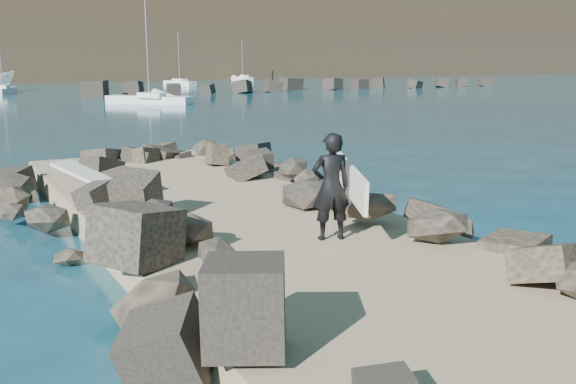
# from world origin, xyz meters

# --- Properties ---
(ground) EXTENTS (800.00, 800.00, 0.00)m
(ground) POSITION_xyz_m (0.00, 0.00, 0.00)
(ground) COLOR #0F384C
(ground) RESTS_ON ground
(jetty) EXTENTS (6.00, 26.00, 0.60)m
(jetty) POSITION_xyz_m (0.00, -2.00, 0.30)
(jetty) COLOR #8C7759
(jetty) RESTS_ON ground
(riprap_left) EXTENTS (2.60, 22.00, 1.00)m
(riprap_left) POSITION_xyz_m (-2.90, -1.50, 0.50)
(riprap_left) COLOR black
(riprap_left) RESTS_ON ground
(riprap_right) EXTENTS (2.60, 22.00, 1.00)m
(riprap_right) POSITION_xyz_m (2.90, -1.50, 0.50)
(riprap_right) COLOR black
(riprap_right) RESTS_ON ground
(breakwater_secondary) EXTENTS (52.00, 4.00, 1.20)m
(breakwater_secondary) POSITION_xyz_m (35.00, 55.00, 0.60)
(breakwater_secondary) COLOR black
(breakwater_secondary) RESTS_ON ground
(surfboard_resting) EXTENTS (1.65, 2.38, 0.08)m
(surfboard_resting) POSITION_xyz_m (-2.43, 4.12, 1.04)
(surfboard_resting) COLOR silver
(surfboard_resting) RESTS_ON riprap_left
(surfer_with_board) EXTENTS (1.37, 2.33, 2.00)m
(surfer_with_board) POSITION_xyz_m (0.76, -1.38, 1.61)
(surfer_with_board) COLOR black
(surfer_with_board) RESTS_ON jetty
(sailboat_d) EXTENTS (2.91, 6.08, 7.30)m
(sailboat_d) POSITION_xyz_m (24.59, 73.69, 0.35)
(sailboat_d) COLOR white
(sailboat_d) RESTS_ON ground
(sailboat_b) EXTENTS (3.27, 5.96, 7.22)m
(sailboat_b) POSITION_xyz_m (1.42, 64.40, 0.35)
(sailboat_b) COLOR white
(sailboat_b) RESTS_ON ground
(sailboat_f) EXTENTS (1.51, 5.41, 6.63)m
(sailboat_f) POSITION_xyz_m (39.86, 86.10, 0.35)
(sailboat_f) COLOR white
(sailboat_f) RESTS_ON ground
(sailboat_c) EXTENTS (6.43, 6.77, 9.17)m
(sailboat_c) POSITION_xyz_m (10.78, 42.67, 0.35)
(sailboat_c) COLOR white
(sailboat_c) RESTS_ON ground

